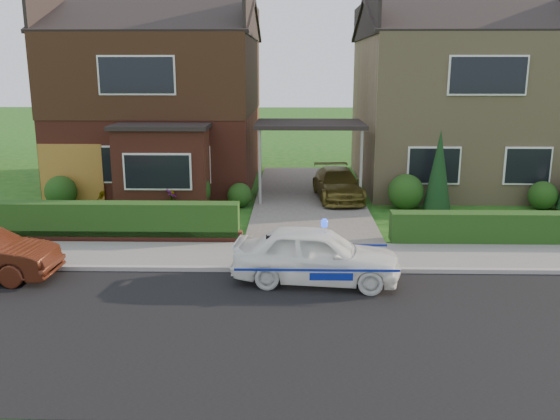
{
  "coord_description": "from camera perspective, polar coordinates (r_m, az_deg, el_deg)",
  "views": [
    {
      "loc": [
        -0.59,
        -10.08,
        4.7
      ],
      "look_at": [
        -0.89,
        3.5,
        1.39
      ],
      "focal_mm": 38.0,
      "sensor_mm": 36.0,
      "label": 1
    }
  ],
  "objects": [
    {
      "name": "hedge_right",
      "position": [
        17.35,
        22.85,
        -3.13
      ],
      "size": [
        7.5,
        0.55,
        0.8
      ],
      "primitive_type": "cube",
      "color": "#133B12",
      "rests_on": "ground"
    },
    {
      "name": "shrub_left_far",
      "position": [
        21.52,
        -20.35,
        1.69
      ],
      "size": [
        1.08,
        1.08,
        1.08
      ],
      "primitive_type": "sphere",
      "color": "#133B12",
      "rests_on": "ground"
    },
    {
      "name": "shrub_right_mid",
      "position": [
        21.71,
        23.96,
        1.29
      ],
      "size": [
        0.96,
        0.96,
        0.96
      ],
      "primitive_type": "sphere",
      "color": "#133B12",
      "rests_on": "ground"
    },
    {
      "name": "dwarf_wall",
      "position": [
        16.85,
        -16.82,
        -2.46
      ],
      "size": [
        7.7,
        0.25,
        0.36
      ],
      "primitive_type": "cube",
      "color": "brown",
      "rests_on": "ground"
    },
    {
      "name": "potted_plant_a",
      "position": [
        16.9,
        -8.53,
        -1.43
      ],
      "size": [
        0.37,
        0.26,
        0.67
      ],
      "primitive_type": "imported",
      "rotation": [
        0.0,
        0.0,
        -0.06
      ],
      "color": "gray",
      "rests_on": "ground"
    },
    {
      "name": "hedge_left",
      "position": [
        17.04,
        -16.63,
        -2.91
      ],
      "size": [
        7.5,
        0.55,
        0.9
      ],
      "primitive_type": "cube",
      "color": "#133B12",
      "rests_on": "ground"
    },
    {
      "name": "police_car",
      "position": [
        13.13,
        3.51,
        -4.38
      ],
      "size": [
        3.4,
        3.85,
        1.42
      ],
      "rotation": [
        0.0,
        0.0,
        1.45
      ],
      "color": "white",
      "rests_on": "ground"
    },
    {
      "name": "shrub_left_mid",
      "position": [
        20.09,
        -8.55,
        1.94
      ],
      "size": [
        1.32,
        1.32,
        1.32
      ],
      "primitive_type": "sphere",
      "color": "#133B12",
      "rests_on": "ground"
    },
    {
      "name": "ground",
      "position": [
        11.13,
        4.26,
        -11.31
      ],
      "size": [
        120.0,
        120.0,
        0.0
      ],
      "primitive_type": "plane",
      "color": "#174C14",
      "rests_on": "ground"
    },
    {
      "name": "shrub_right_near",
      "position": [
        20.26,
        12.01,
        1.72
      ],
      "size": [
        1.2,
        1.2,
        1.2
      ],
      "primitive_type": "sphere",
      "color": "#133B12",
      "rests_on": "ground"
    },
    {
      "name": "kerb",
      "position": [
        13.94,
        3.63,
        -5.78
      ],
      "size": [
        60.0,
        0.16,
        0.12
      ],
      "primitive_type": "cube",
      "color": "#9E9993",
      "rests_on": "ground"
    },
    {
      "name": "house_left",
      "position": [
        24.55,
        -11.18,
        11.36
      ],
      "size": [
        7.5,
        9.53,
        7.25
      ],
      "color": "brown",
      "rests_on": "ground"
    },
    {
      "name": "road",
      "position": [
        11.13,
        4.26,
        -11.31
      ],
      "size": [
        60.0,
        6.0,
        0.02
      ],
      "primitive_type": "cube",
      "color": "black",
      "rests_on": "ground"
    },
    {
      "name": "house_right",
      "position": [
        24.93,
        16.4,
        10.76
      ],
      "size": [
        7.5,
        8.06,
        7.25
      ],
      "color": "tan",
      "rests_on": "ground"
    },
    {
      "name": "sidewalk",
      "position": [
        14.93,
        3.47,
        -4.47
      ],
      "size": [
        60.0,
        2.0,
        0.1
      ],
      "primitive_type": "cube",
      "color": "slate",
      "rests_on": "ground"
    },
    {
      "name": "driveway",
      "position": [
        21.59,
        2.79,
        1.27
      ],
      "size": [
        3.8,
        12.0,
        0.12
      ],
      "primitive_type": "cube",
      "color": "#666059",
      "rests_on": "ground"
    },
    {
      "name": "carport_link",
      "position": [
        21.14,
        2.88,
        8.13
      ],
      "size": [
        3.8,
        3.0,
        2.77
      ],
      "color": "black",
      "rests_on": "ground"
    },
    {
      "name": "garage_door",
      "position": [
        21.76,
        -19.4,
        3.26
      ],
      "size": [
        2.2,
        0.1,
        2.1
      ],
      "primitive_type": "cube",
      "color": "#945B20",
      "rests_on": "ground"
    },
    {
      "name": "driveway_car",
      "position": [
        20.99,
        5.58,
        2.5
      ],
      "size": [
        1.81,
        3.77,
        1.06
      ],
      "primitive_type": "imported",
      "rotation": [
        0.0,
        0.0,
        0.09
      ],
      "color": "brown",
      "rests_on": "driveway"
    },
    {
      "name": "shrub_left_near",
      "position": [
        20.22,
        -3.91,
        1.44
      ],
      "size": [
        0.84,
        0.84,
        0.84
      ],
      "primitive_type": "sphere",
      "color": "#133B12",
      "rests_on": "ground"
    },
    {
      "name": "conifer_a",
      "position": [
        20.15,
        15.01,
        3.51
      ],
      "size": [
        0.9,
        0.9,
        2.6
      ],
      "primitive_type": "cone",
      "color": "black",
      "rests_on": "ground"
    },
    {
      "name": "potted_plant_b",
      "position": [
        20.59,
        -16.92,
        0.85
      ],
      "size": [
        0.47,
        0.45,
        0.67
      ],
      "primitive_type": "imported",
      "rotation": [
        0.0,
        0.0,
        0.56
      ],
      "color": "gray",
      "rests_on": "ground"
    },
    {
      "name": "potted_plant_c",
      "position": [
        19.41,
        -10.39,
        0.71
      ],
      "size": [
        0.47,
        0.47,
        0.83
      ],
      "primitive_type": "imported",
      "rotation": [
        0.0,
        0.0,
        1.59
      ],
      "color": "gray",
      "rests_on": "ground"
    }
  ]
}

